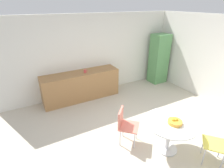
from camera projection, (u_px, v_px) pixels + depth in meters
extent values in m
plane|color=beige|center=(146.00, 143.00, 3.98)|extent=(6.00, 6.00, 0.00)
cube|color=white|center=(92.00, 55.00, 5.83)|extent=(6.00, 0.10, 2.60)
cube|color=#9E7042|center=(81.00, 86.00, 5.67)|extent=(2.43, 0.60, 0.90)
cube|color=#599959|center=(159.00, 59.00, 6.73)|extent=(0.60, 0.50, 1.85)
cylinder|color=silver|center=(166.00, 148.00, 3.81)|extent=(0.44, 0.44, 0.03)
cylinder|color=silver|center=(169.00, 135.00, 3.66)|extent=(0.08, 0.08, 0.69)
cylinder|color=white|center=(171.00, 122.00, 3.52)|extent=(1.04, 1.04, 0.03)
cylinder|color=silver|center=(204.00, 156.00, 3.37)|extent=(0.02, 0.02, 0.42)
cylinder|color=silver|center=(203.00, 145.00, 3.63)|extent=(0.02, 0.02, 0.42)
cylinder|color=silver|center=(223.00, 161.00, 3.26)|extent=(0.02, 0.02, 0.42)
cylinder|color=silver|center=(220.00, 149.00, 3.53)|extent=(0.02, 0.02, 0.42)
cube|color=#D8CC4C|center=(215.00, 144.00, 3.35)|extent=(0.59, 0.59, 0.03)
cylinder|color=silver|center=(137.00, 131.00, 4.03)|extent=(0.02, 0.02, 0.42)
cylinder|color=silver|center=(135.00, 141.00, 3.75)|extent=(0.02, 0.02, 0.42)
cylinder|color=silver|center=(123.00, 129.00, 4.10)|extent=(0.02, 0.02, 0.42)
cylinder|color=silver|center=(120.00, 138.00, 3.82)|extent=(0.02, 0.02, 0.42)
cube|color=#DB7260|center=(129.00, 126.00, 3.83)|extent=(0.59, 0.59, 0.03)
cube|color=#DB7260|center=(121.00, 117.00, 3.79)|extent=(0.29, 0.30, 0.38)
cylinder|color=gold|center=(175.00, 122.00, 3.44)|extent=(0.28, 0.28, 0.07)
sphere|color=orange|center=(174.00, 120.00, 3.44)|extent=(0.07, 0.07, 0.07)
sphere|color=yellow|center=(175.00, 120.00, 3.44)|extent=(0.07, 0.07, 0.07)
sphere|color=orange|center=(176.00, 120.00, 3.44)|extent=(0.07, 0.07, 0.07)
cylinder|color=#D84C4C|center=(85.00, 71.00, 5.46)|extent=(0.08, 0.08, 0.09)
torus|color=#D84C4C|center=(87.00, 71.00, 5.49)|extent=(0.06, 0.01, 0.06)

